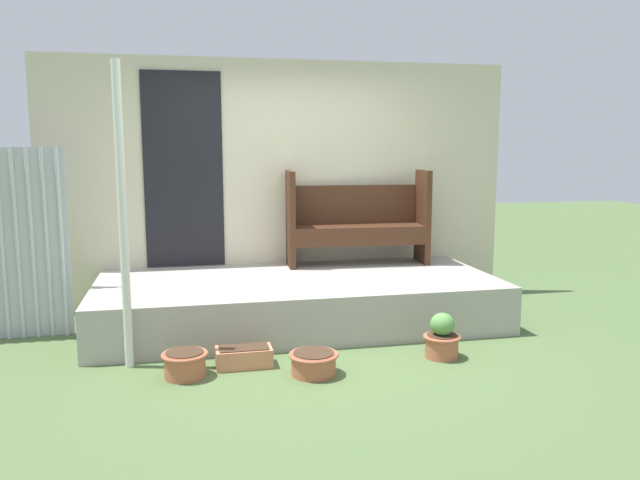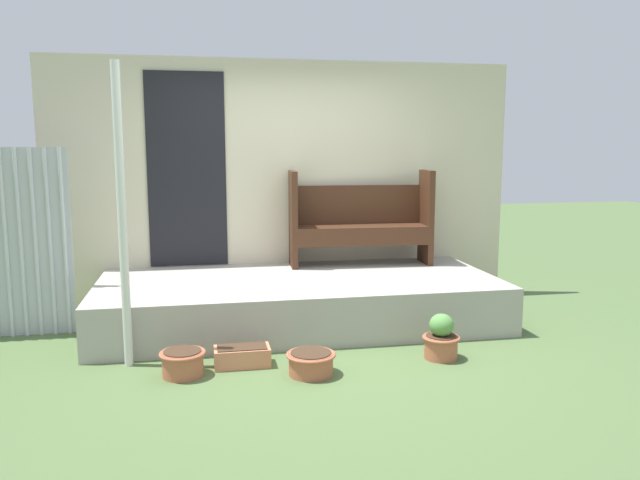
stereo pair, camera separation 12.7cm
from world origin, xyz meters
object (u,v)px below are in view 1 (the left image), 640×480
object	(u,v)px
flower_pot_right	(442,338)
flower_pot_middle	(314,362)
bench	(357,218)
planter_box_rect	(244,357)
flower_pot_left	(185,363)
support_post	(123,219)

from	to	relation	value
flower_pot_right	flower_pot_middle	bearing A→B (deg)	-171.99
bench	planter_box_rect	size ratio (longest dim) A/B	3.50
planter_box_rect	flower_pot_right	bearing A→B (deg)	-4.81
bench	flower_pot_left	xyz separation A→B (m)	(-1.83, -1.82, -0.83)
flower_pot_middle	flower_pot_right	xyz separation A→B (m)	(1.10, 0.15, 0.06)
flower_pot_middle	planter_box_rect	size ratio (longest dim) A/B	0.87
bench	planter_box_rect	world-z (taller)	bench
support_post	planter_box_rect	world-z (taller)	support_post
bench	flower_pot_right	world-z (taller)	bench
support_post	flower_pot_left	size ratio (longest dim) A/B	6.73
planter_box_rect	support_post	bearing A→B (deg)	168.24
support_post	flower_pot_middle	size ratio (longest dim) A/B	6.17
flower_pot_left	flower_pot_right	xyz separation A→B (m)	(2.04, -0.00, 0.05)
bench	flower_pot_middle	bearing A→B (deg)	-111.09
support_post	flower_pot_middle	bearing A→B (deg)	-18.95
support_post	flower_pot_left	bearing A→B (deg)	-36.68
support_post	flower_pot_left	distance (m)	1.18
support_post	bench	size ratio (longest dim) A/B	1.53
bench	flower_pot_left	size ratio (longest dim) A/B	4.38
support_post	flower_pot_middle	xyz separation A→B (m)	(1.37, -0.47, -1.07)
flower_pot_left	planter_box_rect	bearing A→B (deg)	16.45
support_post	flower_pot_right	world-z (taller)	support_post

